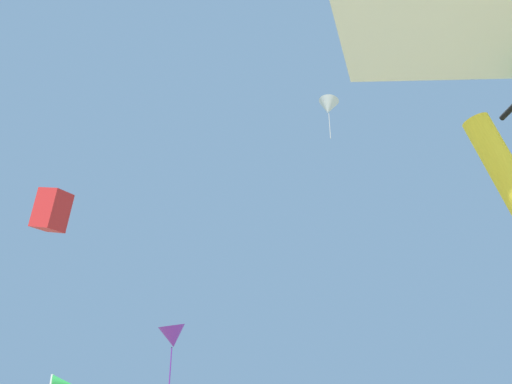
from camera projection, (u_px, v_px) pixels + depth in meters
The scene contains 3 objects.
distant_kite_white_far_center at pixel (328, 107), 26.62m from camera, with size 1.36×1.26×2.39m.
distant_kite_purple_high_left at pixel (172, 336), 25.62m from camera, with size 2.02×1.97×3.10m.
distant_kite_red_mid_right at pixel (52, 210), 11.04m from camera, with size 0.81×0.93×1.00m.
Camera 1 is at (-1.38, -0.67, 0.92)m, focal length 36.44 mm.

